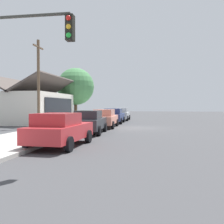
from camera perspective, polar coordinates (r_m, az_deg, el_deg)
name	(u,v)px	position (r m, az deg, el deg)	size (l,w,h in m)	color
ground_plane	(136,128)	(22.26, 5.30, -3.53)	(120.00, 120.00, 0.00)	#424244
sidewalk_curb	(73,126)	(23.34, -8.57, -3.11)	(60.00, 4.20, 0.16)	#B2AFA8
car_cherry	(60,129)	(12.42, -11.37, -3.77)	(4.49, 2.22, 1.59)	red
car_charcoal	(90,122)	(17.75, -4.96, -2.18)	(4.49, 2.09, 1.59)	#2D3035
car_coral	(105,118)	(22.56, -1.54, -1.38)	(4.82, 2.03, 1.59)	#EA8C75
car_navy	(114,116)	(27.88, 0.38, -0.82)	(4.83, 2.18, 1.59)	navy
car_silver	(121,114)	(33.36, 2.02, -0.44)	(4.65, 2.16, 1.59)	silver
storefront_building	(32,107)	(30.32, -17.17, 1.13)	(10.40, 6.72, 5.12)	silver
shade_tree	(76,87)	(36.02, -8.04, 5.56)	(5.07, 5.07, 7.05)	brown
traffic_light_main	(24,57)	(8.92, -18.82, 11.36)	(0.37, 2.79, 5.20)	#383833
utility_pole_wooden	(38,82)	(23.01, -15.91, 6.38)	(1.80, 0.24, 7.50)	brown
fire_hydrant_red	(74,125)	(18.92, -8.45, -2.92)	(0.22, 0.22, 0.71)	red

